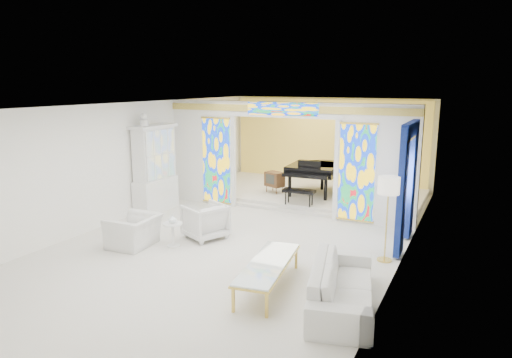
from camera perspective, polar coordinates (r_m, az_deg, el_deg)
The scene contains 24 objects.
floor at distance 10.87m, azimuth -0.81°, elevation -6.77°, with size 12.00×12.00×0.00m, color silver.
ceiling at distance 10.31m, azimuth -0.86°, elevation 9.23°, with size 7.00×12.00×0.02m, color white.
wall_back at distance 16.00m, azimuth 9.06°, elevation 4.64°, with size 7.00×0.02×3.00m, color white.
wall_front at distance 6.01m, azimuth -28.32°, elevation -8.83°, with size 7.00×0.02×3.00m, color white.
wall_left at distance 12.46m, azimuth -15.31°, elevation 2.33°, with size 0.02×12.00×3.00m, color white.
wall_right at distance 9.45m, azimuth 18.40°, elevation -0.81°, with size 0.02×12.00×3.00m, color white.
partition_wall at distance 12.25m, azimuth 3.44°, elevation 3.30°, with size 7.00×0.22×3.00m.
stained_glass_left at distance 13.13m, azimuth -4.95°, elevation 2.30°, with size 0.90×0.04×2.40m, color gold.
stained_glass_right at distance 11.58m, azimuth 12.50°, elevation 0.76°, with size 0.90×0.04×2.40m, color gold.
stained_glass_transom at distance 12.03m, azimuth 3.31°, elevation 8.74°, with size 2.00×0.04×0.34m, color gold.
alcove_platform at distance 14.48m, azimuth 6.62°, elevation -1.72°, with size 6.80×3.80×0.18m, color silver.
gold_curtain_back at distance 15.89m, azimuth 8.93°, elevation 4.60°, with size 6.70×0.10×2.90m, color #F2D854.
chandelier at distance 13.94m, azimuth 7.50°, elevation 7.98°, with size 0.48×0.48×0.30m, color gold.
blue_drapes at distance 10.13m, azimuth 18.44°, elevation 0.45°, with size 0.14×1.85×2.65m.
china_cabinet at distance 12.78m, azimuth -12.52°, elevation 1.20°, with size 0.56×1.46×2.72m.
armchair_left at distance 10.29m, azimuth -14.99°, elevation -6.31°, with size 1.03×0.90×0.67m, color white.
armchair_right at distance 10.50m, azimuth -6.37°, elevation -5.25°, with size 0.85×0.87×0.80m, color white.
sofa at distance 7.55m, azimuth 10.73°, elevation -12.82°, with size 2.40×0.94×0.70m, color white.
side_table at distance 10.08m, azimuth -10.34°, elevation -6.42°, with size 0.51×0.51×0.53m.
vase at distance 10.00m, azimuth -10.40°, elevation -4.92°, with size 0.17×0.17×0.18m, color silver.
coffee_table at distance 7.95m, azimuth 1.53°, elevation -10.63°, with size 0.95×2.18×0.47m.
floor_lamp at distance 9.19m, azimuth 16.24°, elevation -1.28°, with size 0.43×0.43×1.71m.
grand_piano at distance 13.96m, azimuth 7.92°, elevation 1.21°, with size 1.79×2.79×1.09m.
tv_console at distance 13.97m, azimuth 2.33°, elevation -0.03°, with size 0.65×0.55×0.64m.
Camera 1 is at (4.71, -9.16, 3.48)m, focal length 32.00 mm.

